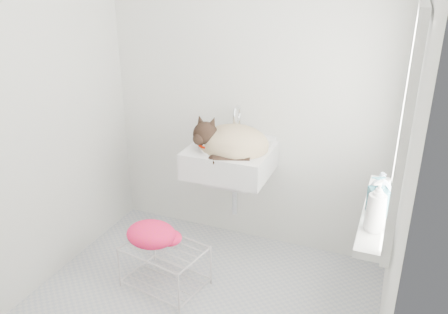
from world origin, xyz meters
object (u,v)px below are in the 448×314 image
at_px(sink, 230,148).
at_px(bottle_c, 379,197).
at_px(bottle_b, 376,214).
at_px(wire_rack, 165,266).
at_px(cat, 231,144).
at_px(bottle_a, 373,230).

relative_size(sink, bottle_c, 3.97).
bearing_deg(bottle_b, sink, 150.37).
bearing_deg(bottle_b, wire_rack, 178.82).
height_order(cat, wire_rack, cat).
distance_m(bottle_a, bottle_c, 0.38).
xyz_separation_m(bottle_a, bottle_c, (0.00, 0.38, 0.00)).
height_order(bottle_a, bottle_c, bottle_a).
distance_m(sink, bottle_b, 1.20).
distance_m(cat, wire_rack, 0.96).
relative_size(wire_rack, bottle_c, 3.47).
height_order(cat, bottle_c, cat).
height_order(sink, bottle_c, sink).
distance_m(wire_rack, bottle_a, 1.49).
height_order(sink, cat, cat).
xyz_separation_m(wire_rack, bottle_c, (1.30, 0.18, 0.70)).
bearing_deg(bottle_b, bottle_a, -90.00).
bearing_deg(bottle_c, wire_rack, -172.05).
height_order(wire_rack, bottle_a, bottle_a).
height_order(sink, bottle_a, sink).
xyz_separation_m(wire_rack, bottle_a, (1.30, -0.20, 0.70)).
bearing_deg(cat, bottle_b, -33.90).
bearing_deg(wire_rack, bottle_a, -8.66).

